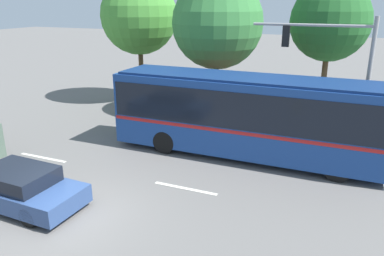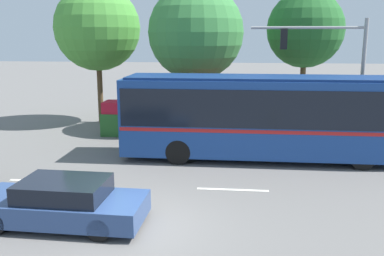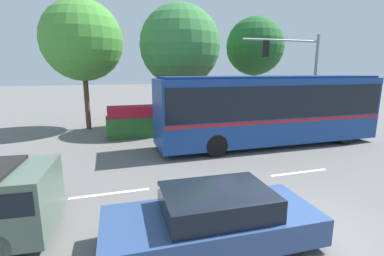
{
  "view_description": "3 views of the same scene",
  "coord_description": "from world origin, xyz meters",
  "px_view_note": "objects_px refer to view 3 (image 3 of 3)",
  "views": [
    {
      "loc": [
        7.68,
        -7.97,
        6.35
      ],
      "look_at": [
        2.0,
        5.42,
        1.47
      ],
      "focal_mm": 35.44,
      "sensor_mm": 36.0,
      "label": 1
    },
    {
      "loc": [
        2.76,
        -10.51,
        5.08
      ],
      "look_at": [
        1.04,
        6.06,
        1.44
      ],
      "focal_mm": 40.03,
      "sensor_mm": 36.0,
      "label": 2
    },
    {
      "loc": [
        -3.92,
        -5.06,
        3.74
      ],
      "look_at": [
        -0.73,
        5.39,
        1.45
      ],
      "focal_mm": 26.03,
      "sensor_mm": 36.0,
      "label": 3
    }
  ],
  "objects_px": {
    "city_bus": "(270,106)",
    "sedan_foreground": "(213,219)",
    "street_tree_centre": "(180,46)",
    "traffic_light_pole": "(299,68)",
    "street_tree_left": "(82,41)",
    "street_tree_right": "(255,47)"
  },
  "relations": [
    {
      "from": "street_tree_left",
      "to": "street_tree_centre",
      "type": "relative_size",
      "value": 1.02
    },
    {
      "from": "city_bus",
      "to": "traffic_light_pole",
      "type": "distance_m",
      "value": 4.48
    },
    {
      "from": "sedan_foreground",
      "to": "street_tree_left",
      "type": "bearing_deg",
      "value": -74.91
    },
    {
      "from": "city_bus",
      "to": "traffic_light_pole",
      "type": "xyz_separation_m",
      "value": [
        3.32,
        2.36,
        1.88
      ]
    },
    {
      "from": "sedan_foreground",
      "to": "street_tree_centre",
      "type": "bearing_deg",
      "value": -99.79
    },
    {
      "from": "city_bus",
      "to": "traffic_light_pole",
      "type": "relative_size",
      "value": 1.96
    },
    {
      "from": "traffic_light_pole",
      "to": "sedan_foreground",
      "type": "bearing_deg",
      "value": 45.77
    },
    {
      "from": "street_tree_left",
      "to": "street_tree_right",
      "type": "distance_m",
      "value": 11.5
    },
    {
      "from": "traffic_light_pole",
      "to": "street_tree_left",
      "type": "bearing_deg",
      "value": -19.71
    },
    {
      "from": "street_tree_left",
      "to": "street_tree_right",
      "type": "xyz_separation_m",
      "value": [
        11.49,
        -0.44,
        -0.11
      ]
    },
    {
      "from": "street_tree_centre",
      "to": "street_tree_right",
      "type": "relative_size",
      "value": 1.04
    },
    {
      "from": "traffic_light_pole",
      "to": "street_tree_right",
      "type": "bearing_deg",
      "value": -78.87
    },
    {
      "from": "city_bus",
      "to": "sedan_foreground",
      "type": "relative_size",
      "value": 2.45
    },
    {
      "from": "city_bus",
      "to": "sedan_foreground",
      "type": "distance_m",
      "value": 9.07
    },
    {
      "from": "traffic_light_pole",
      "to": "street_tree_left",
      "type": "xyz_separation_m",
      "value": [
        -12.27,
        4.4,
        1.62
      ]
    },
    {
      "from": "street_tree_left",
      "to": "sedan_foreground",
      "type": "bearing_deg",
      "value": -76.65
    },
    {
      "from": "sedan_foreground",
      "to": "street_tree_right",
      "type": "distance_m",
      "value": 16.3
    },
    {
      "from": "city_bus",
      "to": "street_tree_centre",
      "type": "relative_size",
      "value": 1.48
    },
    {
      "from": "street_tree_left",
      "to": "city_bus",
      "type": "bearing_deg",
      "value": -37.02
    },
    {
      "from": "traffic_light_pole",
      "to": "street_tree_right",
      "type": "distance_m",
      "value": 4.3
    },
    {
      "from": "sedan_foreground",
      "to": "street_tree_left",
      "type": "relative_size",
      "value": 0.59
    },
    {
      "from": "street_tree_left",
      "to": "street_tree_centre",
      "type": "distance_m",
      "value": 5.92
    }
  ]
}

